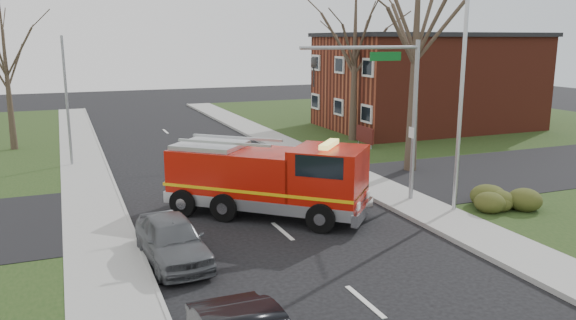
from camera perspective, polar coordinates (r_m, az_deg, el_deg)
name	(u,v)px	position (r m, az deg, el deg)	size (l,w,h in m)	color
ground	(282,231)	(20.50, -0.57, -7.26)	(120.00, 120.00, 0.00)	black
sidewalk_right	(425,210)	(23.35, 13.79, -4.97)	(2.40, 80.00, 0.15)	gray
sidewalk_left	(103,253)	(19.24, -18.25, -9.00)	(2.40, 80.00, 0.15)	gray
brick_building	(427,81)	(44.54, 13.98, 7.80)	(15.40, 10.40, 7.25)	maroon
health_center_sign	(365,135)	(35.68, 7.81, 2.52)	(0.12, 2.00, 1.40)	#4B1511
hedge_corner	(499,197)	(24.20, 20.64, -3.56)	(2.80, 2.00, 0.90)	#323D16
bare_tree_near	(417,27)	(29.15, 12.93, 13.07)	(6.00, 6.00, 12.00)	#362820
bare_tree_far	(355,44)	(37.61, 6.82, 11.63)	(5.25, 5.25, 10.50)	#362820
bare_tree_left	(5,60)	(38.13, -26.79, 9.04)	(4.50, 4.50, 9.00)	#362820
traffic_signal_mast	(389,93)	(23.13, 10.20, 6.75)	(5.29, 0.18, 6.80)	gray
streetlight_pole	(460,99)	(22.64, 17.05, 5.90)	(1.48, 0.16, 8.40)	#B7BABF
utility_pole_far	(67,103)	(32.17, -21.54, 5.43)	(0.14, 0.14, 7.00)	gray
fire_engine	(269,181)	(21.96, -1.95, -2.11)	(7.46, 7.06, 3.10)	#AC1307
parked_car_maroon	(172,239)	(17.98, -11.66, -7.90)	(1.73, 4.30, 1.47)	#515458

